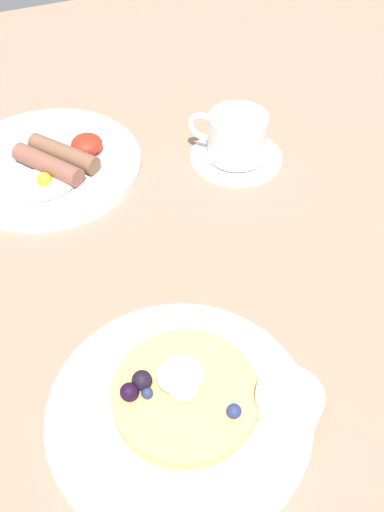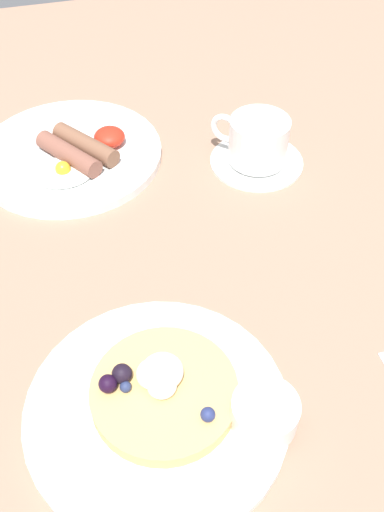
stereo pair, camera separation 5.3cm
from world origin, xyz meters
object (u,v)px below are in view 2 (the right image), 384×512
object	(u,v)px
coffee_cup	(258,139)
syrup_ramekin	(265,413)
pancake_plate	(157,409)
breakfast_plate	(70,154)
coffee_saucer	(257,161)

from	to	relation	value
coffee_cup	syrup_ramekin	bearing A→B (deg)	-108.37
pancake_plate	coffee_cup	distance (cm)	38.94
pancake_plate	coffee_cup	size ratio (longest dim) A/B	2.60
coffee_cup	pancake_plate	bearing A→B (deg)	-122.69
pancake_plate	breakfast_plate	bearing A→B (deg)	94.39
breakfast_plate	coffee_saucer	size ratio (longest dim) A/B	1.98
syrup_ramekin	breakfast_plate	bearing A→B (deg)	105.09
syrup_ramekin	coffee_saucer	xyz separation A→B (cm)	(12.28, 36.49, -2.29)
syrup_ramekin	breakfast_plate	distance (cm)	45.69
syrup_ramekin	coffee_cup	xyz separation A→B (cm)	(12.16, 36.61, 1.15)
breakfast_plate	coffee_cup	distance (cm)	25.37
syrup_ramekin	coffee_saucer	world-z (taller)	syrup_ramekin
pancake_plate	coffee_saucer	xyz separation A→B (cm)	(21.08, 32.54, -0.17)
syrup_ramekin	pancake_plate	bearing A→B (deg)	155.83
pancake_plate	breakfast_plate	size ratio (longest dim) A/B	0.97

